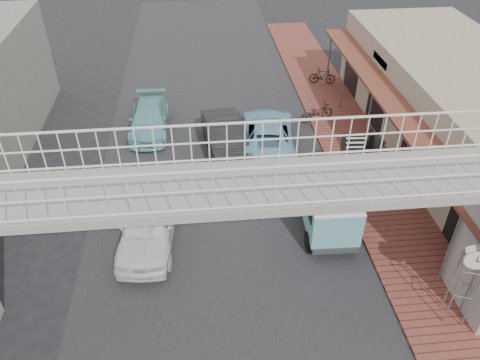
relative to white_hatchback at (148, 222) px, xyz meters
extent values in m
plane|color=black|center=(2.64, 0.05, -0.79)|extent=(120.00, 120.00, 0.00)
cube|color=black|center=(2.64, 0.05, -0.79)|extent=(10.00, 60.00, 0.01)
cube|color=brown|center=(9.14, 3.05, -0.74)|extent=(3.00, 40.00, 0.10)
cube|color=gray|center=(13.64, 4.05, 1.21)|extent=(6.00, 18.00, 4.00)
cube|color=brown|center=(10.34, 4.05, 2.11)|extent=(1.80, 18.00, 0.12)
cube|color=silver|center=(10.69, 7.55, 2.51)|extent=(0.08, 2.60, 0.90)
cube|color=#B21914|center=(10.69, 1.05, 2.51)|extent=(0.08, 2.20, 0.80)
cube|color=gray|center=(2.64, -3.95, 4.33)|extent=(14.00, 2.00, 0.24)
cube|color=beige|center=(2.64, -3.00, 5.00)|extent=(14.00, 0.08, 1.10)
cube|color=beige|center=(2.64, -4.90, 5.00)|extent=(14.00, 0.08, 1.10)
imported|color=white|center=(0.00, 0.00, 0.00)|extent=(2.29, 4.79, 1.58)
imported|color=black|center=(3.18, 5.34, 0.00)|extent=(2.20, 4.93, 1.57)
imported|color=#74AEC9|center=(5.14, 5.78, -0.08)|extent=(3.00, 5.39, 1.43)
imported|color=#65A8B0|center=(-0.42, 7.85, -0.15)|extent=(1.86, 4.43, 1.28)
cylinder|color=black|center=(5.70, 1.64, -0.44)|extent=(0.27, 0.71, 0.70)
cylinder|color=black|center=(7.27, 1.58, -0.44)|extent=(0.27, 0.71, 0.70)
cylinder|color=black|center=(5.61, -1.07, -0.44)|extent=(0.27, 0.71, 0.70)
cylinder|color=black|center=(7.17, -1.13, -0.44)|extent=(0.27, 0.71, 0.70)
cube|color=#6BB0B9|center=(6.43, -0.05, 0.39)|extent=(1.82, 3.27, 1.36)
cube|color=#6BB0B9|center=(6.49, 1.81, 0.16)|extent=(1.66, 0.96, 0.90)
cube|color=black|center=(6.43, -0.05, 0.77)|extent=(1.84, 2.67, 0.50)
cube|color=silver|center=(6.43, -0.05, 1.10)|extent=(1.84, 3.27, 0.06)
imported|color=black|center=(7.94, 7.79, -0.21)|extent=(1.92, 1.16, 0.96)
imported|color=black|center=(9.29, 12.10, -0.23)|extent=(1.58, 0.77, 0.91)
cylinder|color=#59595B|center=(9.09, -4.11, 0.39)|extent=(0.04, 0.04, 2.17)
cylinder|color=#59595B|center=(9.57, -4.28, 0.39)|extent=(0.04, 0.04, 2.17)
cylinder|color=#59595B|center=(8.91, -4.60, 0.39)|extent=(0.04, 0.04, 2.17)
cylinder|color=#59595B|center=(9.40, -4.77, 0.39)|extent=(0.04, 0.04, 2.17)
cylinder|color=silver|center=(9.24, -4.44, 1.84)|extent=(0.74, 0.47, 0.70)
cylinder|color=beige|center=(9.20, -4.56, 1.84)|extent=(0.59, 0.23, 0.62)
cylinder|color=beige|center=(9.28, -4.32, 1.84)|extent=(0.59, 0.23, 0.62)
cylinder|color=#59595B|center=(7.84, 1.73, 0.72)|extent=(0.10, 0.10, 2.83)
cube|color=black|center=(7.84, 1.70, 1.75)|extent=(1.17, 0.15, 0.88)
cone|color=black|center=(8.66, 1.64, 1.75)|extent=(0.67, 1.12, 1.07)
cube|color=white|center=(7.79, 1.67, 1.70)|extent=(0.78, 0.07, 0.59)
camera|label=1|loc=(1.99, -12.67, 11.06)|focal=35.00mm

